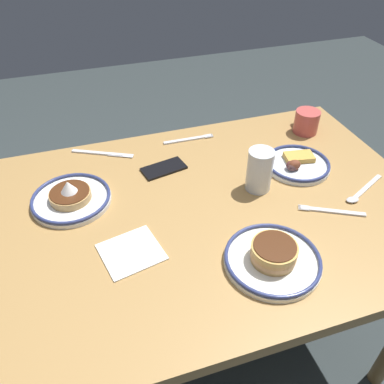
% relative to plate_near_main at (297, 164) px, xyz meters
% --- Properties ---
extents(ground_plane, '(6.00, 6.00, 0.00)m').
position_rel_plate_near_main_xyz_m(ground_plane, '(0.35, 0.10, -0.74)').
color(ground_plane, '#2F3738').
extents(dining_table, '(1.32, 0.91, 0.72)m').
position_rel_plate_near_main_xyz_m(dining_table, '(0.35, 0.10, -0.09)').
color(dining_table, '#A57C45').
rests_on(dining_table, ground_plane).
extents(plate_near_main, '(0.21, 0.21, 0.05)m').
position_rel_plate_near_main_xyz_m(plate_near_main, '(0.00, 0.00, 0.00)').
color(plate_near_main, white).
rests_on(plate_near_main, dining_table).
extents(plate_center_pancakes, '(0.24, 0.24, 0.08)m').
position_rel_plate_near_main_xyz_m(plate_center_pancakes, '(0.73, -0.05, 0.00)').
color(plate_center_pancakes, white).
rests_on(plate_center_pancakes, dining_table).
extents(plate_far_companion, '(0.25, 0.25, 0.06)m').
position_rel_plate_near_main_xyz_m(plate_far_companion, '(0.27, 0.35, 0.01)').
color(plate_far_companion, white).
rests_on(plate_far_companion, dining_table).
extents(coffee_mug, '(0.09, 0.12, 0.09)m').
position_rel_plate_near_main_xyz_m(coffee_mug, '(-0.14, -0.20, 0.03)').
color(coffee_mug, '#BF4C47').
rests_on(coffee_mug, dining_table).
extents(drinking_glass, '(0.08, 0.08, 0.14)m').
position_rel_plate_near_main_xyz_m(drinking_glass, '(0.17, 0.06, 0.05)').
color(drinking_glass, silver).
rests_on(drinking_glass, dining_table).
extents(cell_phone, '(0.16, 0.10, 0.01)m').
position_rel_plate_near_main_xyz_m(cell_phone, '(0.43, -0.12, -0.01)').
color(cell_phone, black).
rests_on(cell_phone, dining_table).
extents(paper_napkin, '(0.18, 0.17, 0.00)m').
position_rel_plate_near_main_xyz_m(paper_napkin, '(0.60, 0.21, -0.01)').
color(paper_napkin, white).
rests_on(paper_napkin, dining_table).
extents(fork_near, '(0.18, 0.10, 0.01)m').
position_rel_plate_near_main_xyz_m(fork_near, '(0.02, 0.23, -0.01)').
color(fork_near, silver).
rests_on(fork_near, dining_table).
extents(fork_far, '(0.19, 0.02, 0.01)m').
position_rel_plate_near_main_xyz_m(fork_far, '(0.29, -0.27, -0.01)').
color(fork_far, silver).
rests_on(fork_far, dining_table).
extents(butter_knife, '(0.21, 0.11, 0.01)m').
position_rel_plate_near_main_xyz_m(butter_knife, '(0.61, -0.28, -0.01)').
color(butter_knife, silver).
rests_on(butter_knife, dining_table).
extents(tea_spoon, '(0.18, 0.10, 0.01)m').
position_rel_plate_near_main_xyz_m(tea_spoon, '(-0.12, 0.19, -0.01)').
color(tea_spoon, silver).
rests_on(tea_spoon, dining_table).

